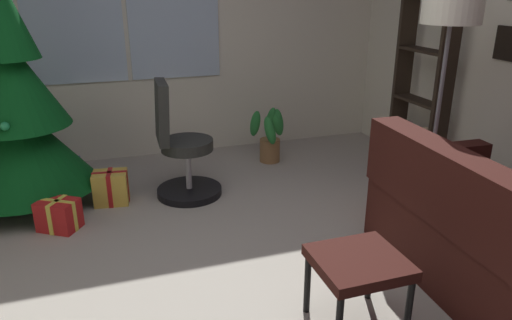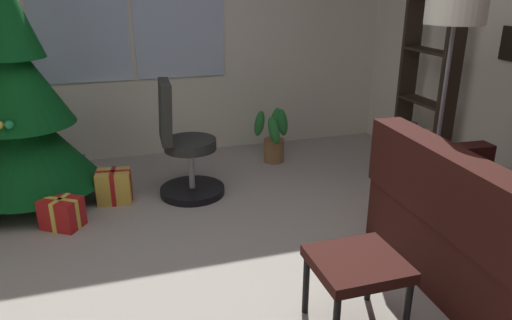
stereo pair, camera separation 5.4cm
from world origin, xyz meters
name	(u,v)px [view 2 (the right image)]	position (x,y,z in m)	size (l,w,h in m)	color
ground_plane	(236,295)	(0.00, 0.00, -0.05)	(4.72, 5.19, 0.10)	#9E998C
wall_back_with_windows	(165,29)	(-0.02, 2.64, 1.30)	(4.72, 0.12, 2.58)	beige
footstool	(357,268)	(0.51, -0.51, 0.36)	(0.45, 0.43, 0.42)	black
holiday_tree	(22,111)	(-1.29, 1.66, 0.79)	(1.11, 1.11, 2.35)	#4C331E
gift_box_red	(62,213)	(-1.05, 1.13, 0.11)	(0.34, 0.32, 0.24)	red
gift_box_gold	(114,186)	(-0.66, 1.48, 0.14)	(0.30, 0.24, 0.28)	gold
gift_box_blue	(74,169)	(-1.01, 2.16, 0.08)	(0.21, 0.34, 0.17)	#2D4C99
office_chair	(184,152)	(-0.07, 1.44, 0.39)	(0.56, 0.56, 1.00)	black
bookshelf	(425,97)	(2.14, 1.27, 0.76)	(0.18, 0.64, 1.73)	black
floor_lamp	(455,18)	(1.66, 0.43, 1.51)	(0.40, 0.40, 1.75)	slate
potted_plant	(274,135)	(0.95, 2.04, 0.27)	(0.42, 0.47, 0.55)	olive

